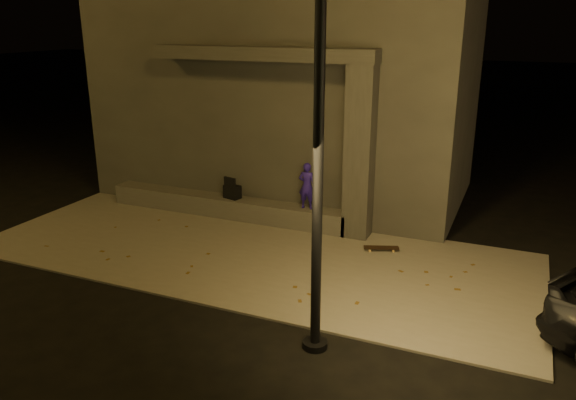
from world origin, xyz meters
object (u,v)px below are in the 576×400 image
at_px(skateboarder, 307,186).
at_px(skateboard, 381,248).
at_px(backpack, 232,191).
at_px(street_lamp_0, 320,40).
at_px(column, 360,153).

distance_m(skateboarder, skateboard, 2.17).
xyz_separation_m(backpack, street_lamp_0, (3.69, -4.36, 3.57)).
bearing_deg(skateboarder, backpack, -1.31).
height_order(skateboarder, skateboard, skateboarder).
bearing_deg(skateboarder, column, 178.69).
bearing_deg(backpack, skateboard, 4.97).
xyz_separation_m(column, skateboarder, (-1.16, 0.00, -0.83)).
height_order(column, backpack, column).
height_order(column, street_lamp_0, street_lamp_0).
height_order(column, skateboard, column).
relative_size(column, street_lamp_0, 0.48).
bearing_deg(column, backpack, -180.00).
bearing_deg(skateboard, backpack, 149.94).
relative_size(skateboarder, skateboard, 1.45).
relative_size(column, skateboarder, 3.48).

